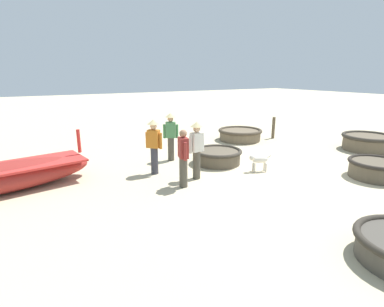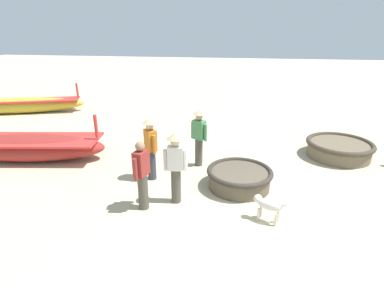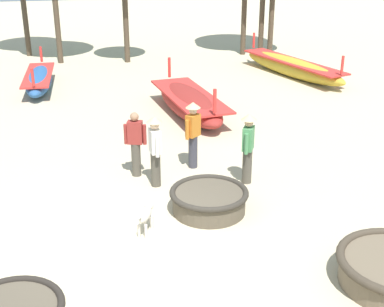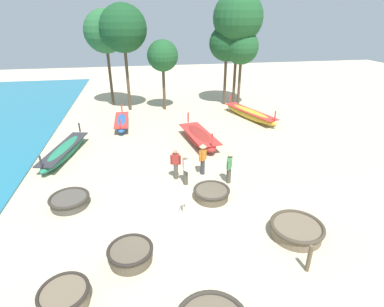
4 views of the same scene
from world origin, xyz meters
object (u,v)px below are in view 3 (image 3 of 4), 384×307
long_boat_green_hull (190,103)px  fisherman_hauling (135,143)px  long_boat_white_hull (292,67)px  fisherman_crouching (248,144)px  fisherman_standing_left (193,131)px  coracle_upturned (209,199)px  fisherman_with_hat (155,147)px  dog (146,215)px  long_boat_blue_hull (39,80)px

long_boat_green_hull → fisherman_hauling: bearing=-115.3°
long_boat_white_hull → fisherman_crouching: bearing=-115.7°
fisherman_crouching → long_boat_white_hull: bearing=64.3°
long_boat_green_hull → fisherman_standing_left: fisherman_standing_left is taller
coracle_upturned → fisherman_crouching: 1.79m
fisherman_with_hat → coracle_upturned: bearing=-56.2°
fisherman_crouching → fisherman_hauling: bearing=161.0°
fisherman_with_hat → fisherman_crouching: 2.09m
fisherman_with_hat → dog: (-0.42, -1.99, -0.59)m
long_boat_blue_hull → fisherman_hauling: (2.91, -8.21, 0.48)m
long_boat_green_hull → fisherman_crouching: bearing=-85.1°
fisherman_with_hat → fisherman_standing_left: size_ratio=1.00×
coracle_upturned → fisherman_standing_left: (0.08, 2.28, 0.69)m
coracle_upturned → long_boat_green_hull: 6.37m
fisherman_with_hat → fisherman_crouching: (2.08, -0.20, 0.00)m
long_boat_blue_hull → long_boat_white_hull: 9.85m
fisherman_standing_left → coracle_upturned: bearing=-91.9°
fisherman_crouching → coracle_upturned: bearing=-133.7°
coracle_upturned → long_boat_white_hull: bearing=61.8°
fisherman_crouching → long_boat_blue_hull: bearing=120.7°
fisherman_hauling → fisherman_crouching: bearing=-19.0°
fisherman_with_hat → long_boat_white_hull: bearing=54.1°
long_boat_green_hull → fisherman_crouching: fisherman_crouching is taller
long_boat_green_hull → dog: size_ratio=7.37×
fisherman_crouching → dog: fisherman_crouching is taller
long_boat_white_hull → long_boat_blue_hull: bearing=-178.8°
long_boat_blue_hull → fisherman_crouching: size_ratio=2.42×
long_boat_white_hull → fisherman_with_hat: (-6.55, -9.07, 0.58)m
coracle_upturned → fisherman_crouching: (1.14, 1.20, 0.69)m
fisherman_with_hat → dog: fisherman_with_hat is taller
coracle_upturned → long_boat_green_hull: long_boat_green_hull is taller
fisherman_standing_left → fisherman_crouching: bearing=-45.5°
long_boat_white_hull → coracle_upturned: bearing=-118.2°
dog → fisherman_hauling: bearing=89.3°
long_boat_blue_hull → fisherman_with_hat: size_ratio=2.42×
fisherman_standing_left → fisherman_hauling: (-1.41, -0.23, -0.12)m
fisherman_with_hat → dog: 2.12m
long_boat_blue_hull → dog: size_ratio=6.27×
long_boat_green_hull → long_boat_white_hull: bearing=40.1°
fisherman_standing_left → fisherman_crouching: (1.07, -1.08, 0.00)m
long_boat_white_hull → fisherman_crouching: 10.31m
dog → fisherman_standing_left: bearing=63.4°
long_boat_white_hull → fisherman_standing_left: size_ratio=3.50×
long_boat_green_hull → dog: bearing=-106.6°
long_boat_white_hull → long_boat_green_hull: bearing=-139.9°
coracle_upturned → dog: dog is taller
fisherman_standing_left → dog: (-1.44, -2.87, -0.59)m
fisherman_with_hat → fisherman_standing_left: same height
long_boat_white_hull → fisherman_crouching: fisherman_crouching is taller
long_boat_blue_hull → fisherman_with_hat: fisherman_with_hat is taller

